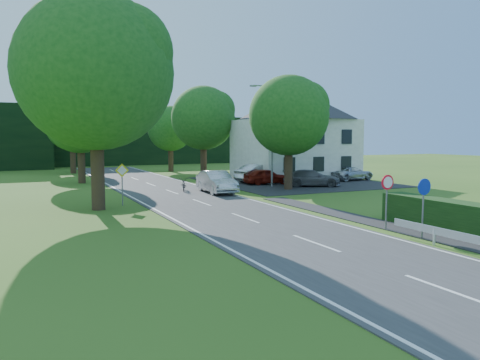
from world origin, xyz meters
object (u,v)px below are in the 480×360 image
parked_car_silver_a (260,173)px  parasol (262,170)px  parked_car_grey (312,178)px  motorcycle (184,184)px  moving_car (216,182)px  parked_car_silver_b (351,173)px  parked_car_red (266,176)px  streetlight (271,131)px

parked_car_silver_a → parasol: parasol is taller
parked_car_grey → motorcycle: bearing=108.5°
moving_car → parasol: bearing=46.2°
moving_car → parked_car_silver_b: moving_car is taller
moving_car → parked_car_grey: bearing=8.8°
moving_car → parked_car_grey: (8.59, 0.88, -0.11)m
motorcycle → parked_car_silver_a: (8.21, 3.66, 0.29)m
moving_car → motorcycle: bearing=131.5°
moving_car → parked_car_red: moving_car is taller
streetlight → parked_car_grey: streetlight is taller
motorcycle → parked_car_silver_b: size_ratio=0.42×
streetlight → parked_car_silver_a: streetlight is taller
parked_car_red → parasol: 3.18m
motorcycle → parasol: size_ratio=0.87×
motorcycle → parked_car_silver_a: parked_car_silver_a is taller
motorcycle → parked_car_silver_a: bearing=43.0°
parked_car_red → parked_car_silver_b: size_ratio=0.86×
parked_car_red → parasol: parasol is taller
parked_car_silver_b → parked_car_silver_a: bearing=70.6°
moving_car → motorcycle: size_ratio=2.50×
streetlight → parasol: size_ratio=3.73×
parked_car_silver_a → parked_car_grey: size_ratio=1.05×
parasol → motorcycle: bearing=-152.3°
parked_car_grey → moving_car: bearing=121.2°
motorcycle → parasol: (8.96, 4.71, 0.47)m
motorcycle → parked_car_red: size_ratio=0.49×
parked_car_silver_b → parasol: size_ratio=2.08×
parked_car_red → parked_car_grey: parked_car_grey is taller
moving_car → parasol: 9.97m
streetlight → parked_car_silver_a: (1.15, 3.96, -3.64)m
motorcycle → moving_car: bearing=-32.5°
parked_car_silver_b → motorcycle: bearing=89.8°
parked_car_red → parked_car_silver_a: 1.95m
motorcycle → parked_car_grey: parked_car_grey is taller
parked_car_red → parasol: (1.15, 2.95, 0.31)m
moving_car → parked_car_silver_a: 8.72m
streetlight → parked_car_silver_a: bearing=73.8°
parked_car_silver_a → parked_car_red: bearing=150.5°
streetlight → parked_car_red: size_ratio=2.09×
motorcycle → parked_car_grey: 10.37m
moving_car → parked_car_silver_b: (14.86, 3.78, -0.15)m
motorcycle → parked_car_grey: size_ratio=0.41×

